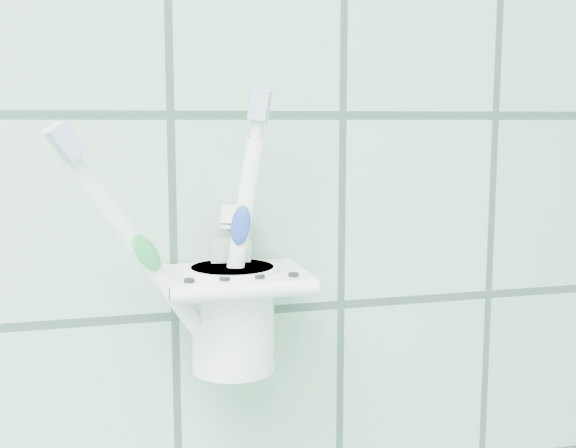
# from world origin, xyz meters

# --- Properties ---
(holder_bracket) EXTENTS (0.11, 0.10, 0.03)m
(holder_bracket) POSITION_xyz_m (0.64, 1.15, 1.29)
(holder_bracket) COLOR white
(holder_bracket) RESTS_ON wall_back
(cup) EXTENTS (0.07, 0.07, 0.09)m
(cup) POSITION_xyz_m (0.64, 1.16, 1.26)
(cup) COLOR white
(cup) RESTS_ON holder_bracket
(toothbrush_pink) EXTENTS (0.12, 0.05, 0.22)m
(toothbrush_pink) POSITION_xyz_m (0.63, 1.15, 1.34)
(toothbrush_pink) COLOR white
(toothbrush_pink) RESTS_ON cup
(toothbrush_blue) EXTENTS (0.06, 0.08, 0.19)m
(toothbrush_blue) POSITION_xyz_m (0.62, 1.16, 1.32)
(toothbrush_blue) COLOR white
(toothbrush_blue) RESTS_ON cup
(toothbrush_orange) EXTENTS (0.05, 0.03, 0.22)m
(toothbrush_orange) POSITION_xyz_m (0.63, 1.15, 1.33)
(toothbrush_orange) COLOR white
(toothbrush_orange) RESTS_ON cup
(toothpaste_tube) EXTENTS (0.04, 0.03, 0.13)m
(toothpaste_tube) POSITION_xyz_m (0.63, 1.16, 1.29)
(toothpaste_tube) COLOR silver
(toothpaste_tube) RESTS_ON cup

